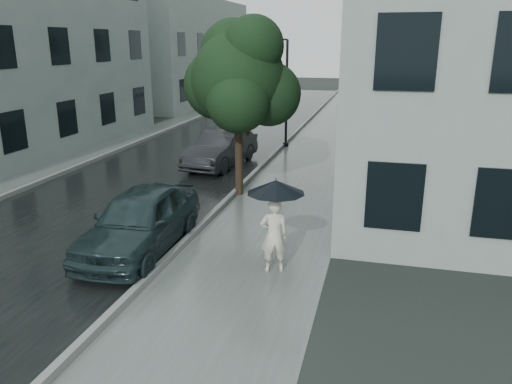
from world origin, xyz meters
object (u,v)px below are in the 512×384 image
(street_tree, at_px, (239,78))
(car_far, at_px, (221,148))
(pedestrian, at_px, (274,235))
(lamp_post, at_px, (283,85))
(car_near, at_px, (140,220))

(street_tree, bearing_deg, car_far, 117.46)
(pedestrian, xyz_separation_m, street_tree, (-2.31, 5.41, 2.89))
(lamp_post, xyz_separation_m, car_far, (-1.62, -4.40, -2.14))
(pedestrian, relative_size, lamp_post, 0.33)
(pedestrian, distance_m, lamp_post, 13.60)
(pedestrian, height_order, street_tree, street_tree)
(pedestrian, distance_m, car_far, 9.72)
(car_near, bearing_deg, car_far, 93.81)
(car_near, bearing_deg, pedestrian, -7.44)
(street_tree, distance_m, lamp_post, 7.86)
(street_tree, bearing_deg, lamp_post, 91.13)
(pedestrian, xyz_separation_m, car_near, (-3.32, 0.35, -0.09))
(lamp_post, relative_size, car_near, 1.14)
(street_tree, xyz_separation_m, lamp_post, (-0.15, 7.81, -0.87))
(pedestrian, distance_m, car_near, 3.34)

